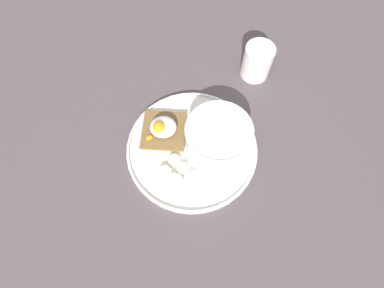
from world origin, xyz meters
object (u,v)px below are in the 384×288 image
(banana_slice_right, at_px, (190,177))
(banana_slice_inner, at_px, (175,181))
(banana_slice_front, at_px, (183,169))
(toast_slice, at_px, (164,131))
(poached_egg, at_px, (162,127))
(oatmeal_bowl, at_px, (218,136))
(banana_slice_back, at_px, (165,172))
(banana_slice_left, at_px, (174,161))
(coffee_mug, at_px, (257,61))

(banana_slice_right, height_order, banana_slice_inner, banana_slice_inner)
(banana_slice_front, bearing_deg, toast_slice, -62.27)
(banana_slice_front, relative_size, banana_slice_right, 0.90)
(toast_slice, relative_size, poached_egg, 1.44)
(oatmeal_bowl, relative_size, banana_slice_inner, 3.00)
(banana_slice_back, relative_size, banana_slice_inner, 0.64)
(banana_slice_front, distance_m, banana_slice_back, 0.04)
(oatmeal_bowl, xyz_separation_m, banana_slice_left, (0.10, 0.05, -0.03))
(banana_slice_back, xyz_separation_m, banana_slice_inner, (-0.02, 0.02, 0.00))
(banana_slice_back, bearing_deg, coffee_mug, -126.17)
(poached_egg, bearing_deg, oatmeal_bowl, 170.80)
(toast_slice, relative_size, banana_slice_front, 2.90)
(coffee_mug, bearing_deg, oatmeal_bowl, 65.12)
(banana_slice_back, distance_m, banana_slice_right, 0.06)
(poached_egg, bearing_deg, banana_slice_right, 121.68)
(toast_slice, bearing_deg, banana_slice_right, 120.62)
(banana_slice_back, bearing_deg, banana_slice_right, 170.69)
(banana_slice_right, bearing_deg, poached_egg, -58.32)
(toast_slice, height_order, banana_slice_back, banana_slice_back)
(coffee_mug, bearing_deg, toast_slice, 40.22)
(banana_slice_left, distance_m, coffee_mug, 0.32)
(poached_egg, xyz_separation_m, banana_slice_back, (-0.01, 0.10, -0.02))
(banana_slice_right, height_order, coffee_mug, coffee_mug)
(oatmeal_bowl, xyz_separation_m, coffee_mug, (-0.10, -0.21, 0.00))
(banana_slice_front, bearing_deg, banana_slice_inner, 61.99)
(banana_slice_inner, bearing_deg, oatmeal_bowl, -132.44)
(banana_slice_inner, bearing_deg, coffee_mug, -121.39)
(banana_slice_front, xyz_separation_m, banana_slice_right, (-0.02, 0.02, 0.00))
(oatmeal_bowl, distance_m, banana_slice_inner, 0.14)
(banana_slice_back, xyz_separation_m, banana_slice_right, (-0.05, 0.01, -0.00))
(banana_slice_right, distance_m, coffee_mug, 0.33)
(banana_slice_right, xyz_separation_m, banana_slice_inner, (0.03, 0.01, 0.00))
(banana_slice_left, xyz_separation_m, banana_slice_back, (0.02, 0.03, 0.00))
(banana_slice_front, height_order, banana_slice_right, same)
(oatmeal_bowl, distance_m, banana_slice_front, 0.11)
(oatmeal_bowl, xyz_separation_m, banana_slice_right, (0.06, 0.09, -0.03))
(banana_slice_inner, bearing_deg, banana_slice_left, -84.66)
(toast_slice, height_order, banana_slice_inner, banana_slice_inner)
(poached_egg, distance_m, banana_slice_inner, 0.13)
(oatmeal_bowl, height_order, banana_slice_front, oatmeal_bowl)
(banana_slice_right, bearing_deg, banana_slice_front, -47.22)
(banana_slice_inner, bearing_deg, toast_slice, -75.14)
(banana_slice_back, bearing_deg, toast_slice, -84.19)
(poached_egg, xyz_separation_m, coffee_mug, (-0.22, -0.19, 0.01))
(banana_slice_left, distance_m, banana_slice_back, 0.03)
(banana_slice_front, height_order, banana_slice_left, same)
(banana_slice_inner, bearing_deg, banana_slice_front, -118.01)
(banana_slice_right, relative_size, banana_slice_inner, 0.80)
(banana_slice_right, relative_size, coffee_mug, 0.44)
(oatmeal_bowl, distance_m, banana_slice_back, 0.14)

